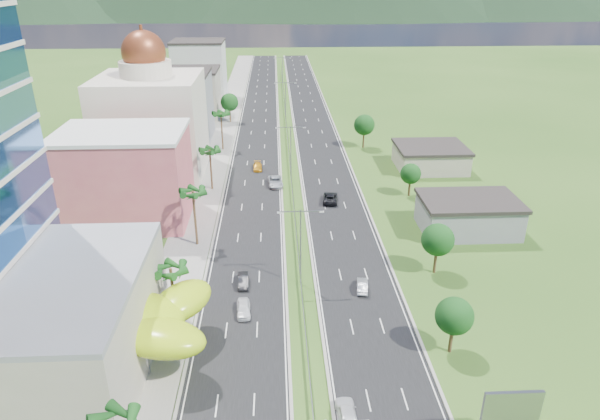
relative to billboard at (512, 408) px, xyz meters
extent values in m
plane|color=#2D5119|center=(-17.00, 18.00, -4.42)|extent=(500.00, 500.00, 0.00)
cube|color=black|center=(-24.50, 108.00, -4.40)|extent=(11.00, 260.00, 0.04)
cube|color=black|center=(-9.50, 108.00, -4.40)|extent=(11.00, 260.00, 0.04)
cube|color=gray|center=(-34.00, 108.00, -4.36)|extent=(7.00, 260.00, 0.12)
cube|color=gray|center=(-17.00, 90.00, -3.80)|extent=(0.08, 216.00, 0.28)
cube|color=gray|center=(-17.00, 192.00, -4.07)|extent=(0.10, 0.12, 0.70)
cylinder|color=gray|center=(-17.00, 28.00, 1.08)|extent=(0.20, 0.20, 11.00)
cube|color=gray|center=(-18.44, 28.00, 6.38)|extent=(2.88, 0.12, 0.12)
cube|color=gray|center=(-15.56, 28.00, 6.38)|extent=(2.88, 0.12, 0.12)
cube|color=silver|center=(-19.72, 28.00, 6.28)|extent=(0.60, 0.25, 0.18)
cube|color=silver|center=(-14.28, 28.00, 6.28)|extent=(0.60, 0.25, 0.18)
cylinder|color=gray|center=(-17.00, 68.00, 1.08)|extent=(0.20, 0.20, 11.00)
cube|color=gray|center=(-18.44, 68.00, 6.38)|extent=(2.88, 0.12, 0.12)
cube|color=gray|center=(-15.56, 68.00, 6.38)|extent=(2.88, 0.12, 0.12)
cube|color=silver|center=(-19.72, 68.00, 6.28)|extent=(0.60, 0.25, 0.18)
cube|color=silver|center=(-14.28, 68.00, 6.28)|extent=(0.60, 0.25, 0.18)
cylinder|color=gray|center=(-17.00, 113.00, 1.08)|extent=(0.20, 0.20, 11.00)
cube|color=gray|center=(-18.44, 113.00, 6.38)|extent=(2.88, 0.12, 0.12)
cube|color=gray|center=(-15.56, 113.00, 6.38)|extent=(2.88, 0.12, 0.12)
cube|color=silver|center=(-19.72, 113.00, 6.28)|extent=(0.60, 0.25, 0.18)
cube|color=silver|center=(-14.28, 113.00, 6.28)|extent=(0.60, 0.25, 0.18)
cylinder|color=gray|center=(-17.00, 158.00, 1.08)|extent=(0.20, 0.20, 11.00)
cube|color=gray|center=(-18.44, 158.00, 6.38)|extent=(2.88, 0.12, 0.12)
cube|color=gray|center=(-15.56, 158.00, 6.38)|extent=(2.88, 0.12, 0.12)
cube|color=silver|center=(-19.72, 158.00, 6.28)|extent=(0.60, 0.25, 0.18)
cube|color=silver|center=(-14.28, 158.00, 6.28)|extent=(0.60, 0.25, 0.18)
cylinder|color=gray|center=(-41.00, 16.00, -2.42)|extent=(0.50, 0.50, 4.00)
cylinder|color=gray|center=(-34.00, 11.00, -2.42)|extent=(0.50, 0.50, 4.00)
cylinder|color=gray|center=(-38.00, 8.00, -2.42)|extent=(0.50, 0.50, 4.00)
cylinder|color=gray|center=(-32.00, 16.00, -2.42)|extent=(0.50, 0.50, 4.00)
cube|color=#C3505E|center=(-45.00, 50.00, 3.08)|extent=(20.00, 15.00, 15.00)
cube|color=beige|center=(-45.00, 73.00, 5.58)|extent=(20.00, 20.00, 20.00)
cylinder|color=beige|center=(-45.00, 73.00, 17.08)|extent=(10.00, 10.00, 3.00)
sphere|color=brown|center=(-45.00, 73.00, 20.08)|extent=(8.40, 8.40, 8.40)
cube|color=gray|center=(-44.00, 98.00, 3.58)|extent=(16.00, 15.00, 16.00)
cube|color=#A59D88|center=(-44.00, 120.00, 2.08)|extent=(16.00, 15.00, 13.00)
cube|color=silver|center=(-44.00, 143.00, 4.58)|extent=(16.00, 15.00, 18.00)
cube|color=#D85919|center=(0.00, 0.00, 0.18)|extent=(5.20, 0.35, 3.20)
cube|color=gray|center=(11.00, 43.00, -1.92)|extent=(15.00, 10.00, 5.00)
cube|color=#A59D88|center=(13.00, 73.00, -2.22)|extent=(14.00, 12.00, 4.40)
cylinder|color=#47301C|center=(-32.50, 20.00, -0.67)|extent=(0.36, 0.36, 7.50)
cylinder|color=#47301C|center=(-32.50, 40.00, 0.08)|extent=(0.36, 0.36, 9.00)
cylinder|color=#47301C|center=(-32.50, 63.00, -0.42)|extent=(0.36, 0.36, 8.00)
cylinder|color=#47301C|center=(-32.50, 88.00, -0.02)|extent=(0.36, 0.36, 8.80)
cylinder|color=#47301C|center=(-32.50, 113.00, -1.97)|extent=(0.40, 0.40, 4.90)
sphere|color=#164917|center=(-32.50, 113.00, 1.18)|extent=(4.90, 4.90, 4.90)
cylinder|color=#47301C|center=(-1.00, 13.00, -2.32)|extent=(0.40, 0.40, 4.20)
sphere|color=#164917|center=(-1.00, 13.00, 0.38)|extent=(4.20, 4.20, 4.20)
cylinder|color=#47301C|center=(2.00, 30.00, -2.15)|extent=(0.40, 0.40, 4.55)
sphere|color=#164917|center=(2.00, 30.00, 0.78)|extent=(4.55, 4.55, 4.55)
cylinder|color=#47301C|center=(5.00, 58.00, -2.50)|extent=(0.40, 0.40, 3.85)
sphere|color=#164917|center=(5.00, 58.00, -0.02)|extent=(3.85, 3.85, 3.85)
cylinder|color=#47301C|center=(1.00, 88.00, -1.97)|extent=(0.40, 0.40, 4.90)
sphere|color=#164917|center=(1.00, 88.00, 1.18)|extent=(4.90, 4.90, 4.90)
imported|color=white|center=(-24.42, 21.39, -3.68)|extent=(1.96, 4.25, 1.41)
imported|color=black|center=(-24.81, 27.99, -3.73)|extent=(1.57, 4.04, 1.31)
imported|color=#B2B6BA|center=(-20.20, 64.32, -3.57)|extent=(3.17, 6.02, 1.61)
imported|color=gold|center=(-23.95, 73.75, -3.73)|extent=(2.00, 4.56, 1.30)
imported|color=white|center=(-13.80, 3.54, -3.59)|extent=(2.00, 4.70, 1.58)
imported|color=#B9BBC1|center=(-8.85, 25.99, -3.73)|extent=(1.94, 4.12, 1.31)
imported|color=black|center=(-10.15, 55.79, -3.61)|extent=(3.25, 5.83, 1.54)
camera|label=1|loc=(-20.06, -34.21, 34.75)|focal=32.00mm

